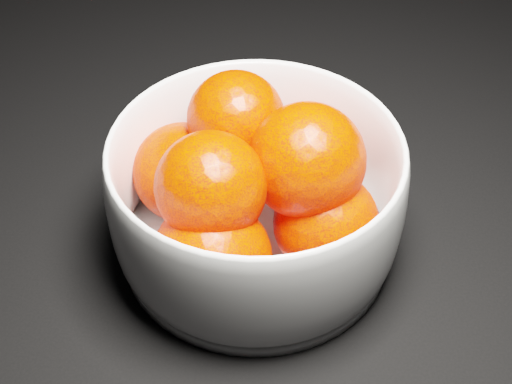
{
  "coord_description": "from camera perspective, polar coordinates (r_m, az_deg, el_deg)",
  "views": [
    {
      "loc": [
        0.27,
        -0.62,
        0.43
      ],
      "look_at": [
        0.25,
        -0.23,
        0.06
      ],
      "focal_mm": 50.0,
      "sensor_mm": 36.0,
      "label": 1
    }
  ],
  "objects": [
    {
      "name": "bowl",
      "position": [
        0.54,
        -0.0,
        -0.42
      ],
      "size": [
        0.23,
        0.23,
        0.11
      ],
      "rotation": [
        0.0,
        0.0,
        0.21
      ],
      "color": "silver",
      "rests_on": "ground"
    },
    {
      "name": "orange_pile",
      "position": [
        0.53,
        -0.43,
        0.55
      ],
      "size": [
        0.19,
        0.2,
        0.13
      ],
      "color": "#FB2000",
      "rests_on": "bowl"
    },
    {
      "name": "ground",
      "position": [
        0.8,
        -17.69,
        8.77
      ],
      "size": [
        3.0,
        3.0,
        0.0
      ],
      "primitive_type": "cube",
      "color": "black",
      "rests_on": "ground"
    }
  ]
}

